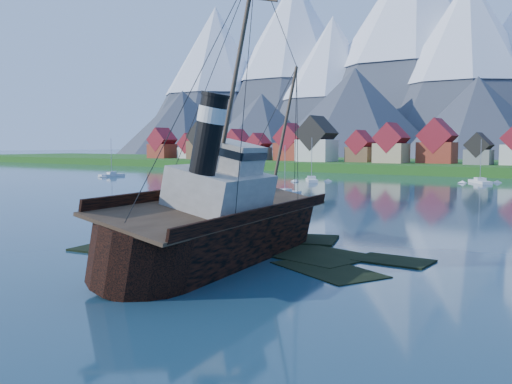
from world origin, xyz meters
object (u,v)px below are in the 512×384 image
Objects in this scene: sailboat_e at (480,182)px; sailboat_b at (112,175)px; tugboat_wreck at (230,221)px; sailboat_c at (312,181)px; sailboat_a at (285,194)px.

sailboat_b is at bearing 164.68° from sailboat_e.
tugboat_wreck reaches higher than sailboat_c.
tugboat_wreck is 2.67× the size of sailboat_b.
sailboat_e is (96.91, 32.82, -0.03)m from sailboat_b.
tugboat_wreck is 108.22m from sailboat_e.
tugboat_wreck is 59.22m from sailboat_a.
tugboat_wreck is at bearing -121.21° from sailboat_e.
sailboat_a is 0.84× the size of sailboat_b.
sailboat_e is (36.81, 19.01, -0.02)m from sailboat_c.
sailboat_a is at bearing -102.90° from sailboat_c.
sailboat_e is (-5.32, 108.05, -2.87)m from tugboat_wreck.
sailboat_a is 39.46m from sailboat_c.
tugboat_wreck is 2.77× the size of sailboat_e.
sailboat_c is at bearing 173.27° from sailboat_e.
sailboat_b reaches higher than sailboat_e.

